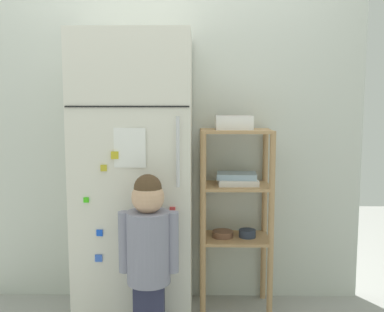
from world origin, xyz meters
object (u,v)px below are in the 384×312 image
(refrigerator, at_px, (136,180))
(fruit_bin, at_px, (236,124))
(child_standing, at_px, (149,247))
(pantry_shelf_unit, at_px, (236,200))

(refrigerator, height_order, fruit_bin, refrigerator)
(child_standing, bearing_deg, pantry_shelf_unit, 47.87)
(refrigerator, xyz_separation_m, pantry_shelf_unit, (0.62, 0.12, -0.15))
(fruit_bin, bearing_deg, refrigerator, -167.78)
(refrigerator, relative_size, fruit_bin, 7.64)
(child_standing, distance_m, pantry_shelf_unit, 0.75)
(refrigerator, relative_size, child_standing, 1.79)
(refrigerator, bearing_deg, pantry_shelf_unit, 11.10)
(refrigerator, distance_m, pantry_shelf_unit, 0.65)
(refrigerator, bearing_deg, child_standing, -73.92)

